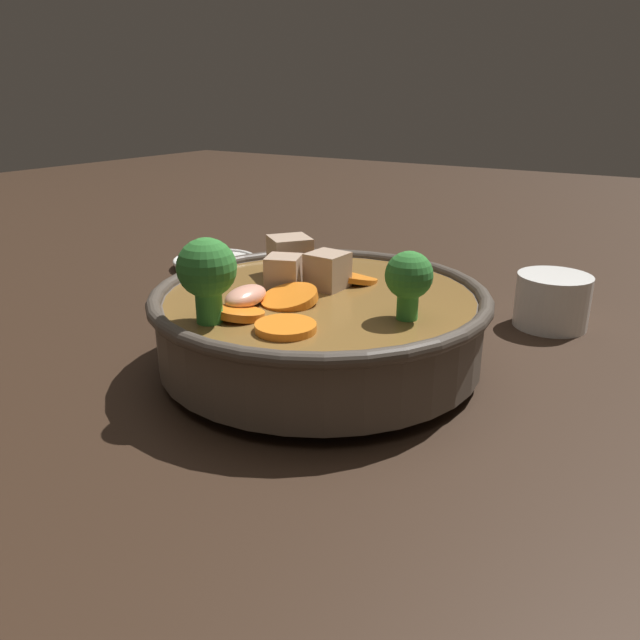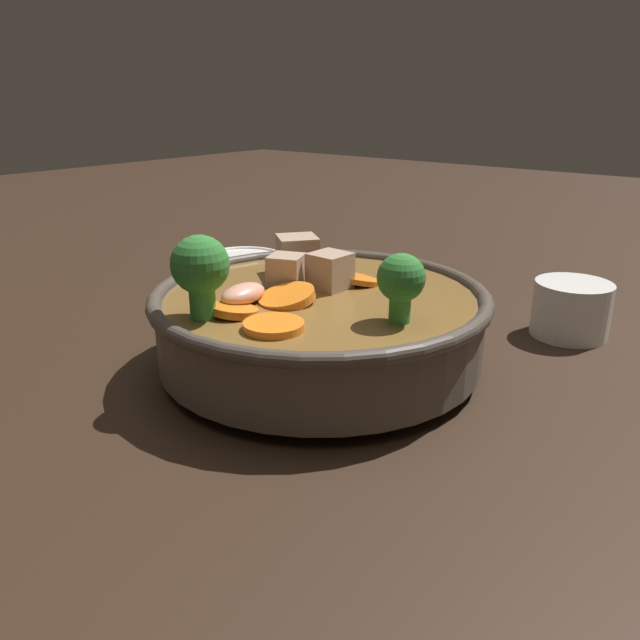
{
  "view_description": "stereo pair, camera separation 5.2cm",
  "coord_description": "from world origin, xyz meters",
  "views": [
    {
      "loc": [
        0.26,
        -0.41,
        0.22
      ],
      "look_at": [
        0.0,
        0.0,
        0.04
      ],
      "focal_mm": 35.0,
      "sensor_mm": 36.0,
      "label": 1
    },
    {
      "loc": [
        0.3,
        -0.38,
        0.22
      ],
      "look_at": [
        0.0,
        0.0,
        0.04
      ],
      "focal_mm": 35.0,
      "sensor_mm": 36.0,
      "label": 2
    }
  ],
  "objects": [
    {
      "name": "side_saucer",
      "position": [
        -0.29,
        0.19,
        0.01
      ],
      "size": [
        0.11,
        0.11,
        0.01
      ],
      "color": "white",
      "rests_on": "ground_plane"
    },
    {
      "name": "stirfry_bowl",
      "position": [
        -0.0,
        -0.0,
        0.05
      ],
      "size": [
        0.28,
        0.28,
        0.13
      ],
      "color": "#51473D",
      "rests_on": "ground_plane"
    },
    {
      "name": "ground_plane",
      "position": [
        0.0,
        0.0,
        0.0
      ],
      "size": [
        3.0,
        3.0,
        0.0
      ],
      "primitive_type": "plane",
      "color": "black"
    },
    {
      "name": "tea_cup",
      "position": [
        0.14,
        0.21,
        0.03
      ],
      "size": [
        0.07,
        0.07,
        0.05
      ],
      "color": "white",
      "rests_on": "ground_plane"
    }
  ]
}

